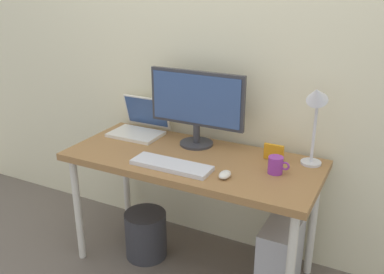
% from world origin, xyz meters
% --- Properties ---
extents(ground_plane, '(6.00, 6.00, 0.00)m').
position_xyz_m(ground_plane, '(0.00, 0.00, 0.00)').
color(ground_plane, '#665B51').
extents(back_wall, '(4.40, 0.04, 2.60)m').
position_xyz_m(back_wall, '(0.00, 0.37, 1.30)').
color(back_wall, beige).
rests_on(back_wall, ground_plane).
extents(desk, '(1.43, 0.62, 0.72)m').
position_xyz_m(desk, '(0.00, 0.00, 0.66)').
color(desk, olive).
rests_on(desk, ground_plane).
extents(monitor, '(0.59, 0.20, 0.45)m').
position_xyz_m(monitor, '(-0.06, 0.18, 0.98)').
color(monitor, '#333338').
rests_on(monitor, desk).
extents(laptop, '(0.32, 0.28, 0.23)m').
position_xyz_m(laptop, '(-0.47, 0.20, 0.78)').
color(laptop, silver).
rests_on(laptop, desk).
extents(desk_lamp, '(0.11, 0.16, 0.46)m').
position_xyz_m(desk_lamp, '(0.61, 0.18, 1.05)').
color(desk_lamp, silver).
rests_on(desk_lamp, desk).
extents(keyboard, '(0.44, 0.14, 0.02)m').
position_xyz_m(keyboard, '(-0.03, -0.17, 0.73)').
color(keyboard, silver).
rests_on(keyboard, desk).
extents(mouse, '(0.06, 0.09, 0.03)m').
position_xyz_m(mouse, '(0.27, -0.16, 0.74)').
color(mouse, silver).
rests_on(mouse, desk).
extents(coffee_mug, '(0.11, 0.08, 0.09)m').
position_xyz_m(coffee_mug, '(0.48, 0.01, 0.77)').
color(coffee_mug, purple).
rests_on(coffee_mug, desk).
extents(photo_frame, '(0.11, 0.02, 0.09)m').
position_xyz_m(photo_frame, '(0.42, 0.16, 0.77)').
color(photo_frame, orange).
rests_on(photo_frame, desk).
extents(computer_tower, '(0.18, 0.36, 0.42)m').
position_xyz_m(computer_tower, '(0.53, 0.04, 0.21)').
color(computer_tower, '#B2B2B7').
rests_on(computer_tower, ground_plane).
extents(wastebasket, '(0.26, 0.26, 0.30)m').
position_xyz_m(wastebasket, '(-0.30, -0.05, 0.15)').
color(wastebasket, '#333338').
rests_on(wastebasket, ground_plane).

